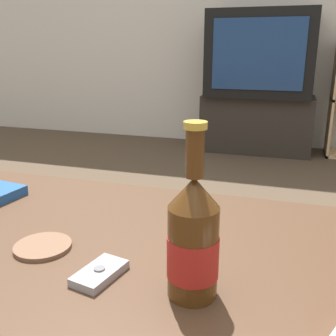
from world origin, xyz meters
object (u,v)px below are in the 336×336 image
object	(u,v)px
television	(261,54)
cell_phone	(100,273)
beer_bottle	(193,240)
tv_stand	(256,124)

from	to	relation	value
television	cell_phone	world-z (taller)	television
beer_bottle	tv_stand	bearing A→B (deg)	93.06
beer_bottle	cell_phone	distance (m)	0.18
tv_stand	cell_phone	distance (m)	2.87
tv_stand	cell_phone	size ratio (longest dim) A/B	8.75
beer_bottle	cell_phone	size ratio (longest dim) A/B	2.58
cell_phone	television	bearing A→B (deg)	101.60
television	cell_phone	xyz separation A→B (m)	(-0.00, -2.85, -0.30)
tv_stand	television	world-z (taller)	television
television	cell_phone	distance (m)	2.87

